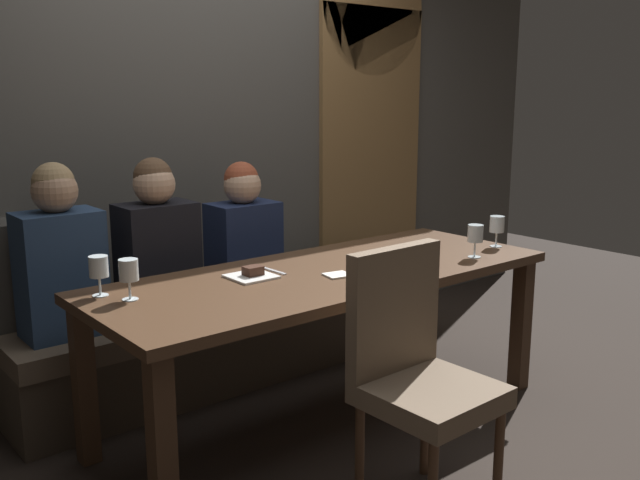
% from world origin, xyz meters
% --- Properties ---
extents(ground, '(9.00, 9.00, 0.00)m').
position_xyz_m(ground, '(0.00, 0.00, 0.00)').
color(ground, black).
extents(back_wall_tiled, '(6.00, 0.12, 3.00)m').
position_xyz_m(back_wall_tiled, '(0.00, 1.22, 1.50)').
color(back_wall_tiled, '#4C4944').
rests_on(back_wall_tiled, ground).
extents(arched_door, '(0.90, 0.05, 2.55)m').
position_xyz_m(arched_door, '(1.35, 1.15, 1.36)').
color(arched_door, olive).
rests_on(arched_door, ground).
extents(dining_table, '(2.20, 0.84, 0.74)m').
position_xyz_m(dining_table, '(0.00, 0.00, 0.65)').
color(dining_table, '#412B1C').
rests_on(dining_table, ground).
extents(banquette_bench, '(2.50, 0.44, 0.45)m').
position_xyz_m(banquette_bench, '(0.00, 0.70, 0.23)').
color(banquette_bench, '#40352A').
rests_on(banquette_bench, ground).
extents(chair_near_side, '(0.45, 0.45, 0.98)m').
position_xyz_m(chair_near_side, '(-0.18, -0.72, 0.56)').
color(chair_near_side, '#4C3321').
rests_on(chair_near_side, ground).
extents(diner_redhead, '(0.36, 0.24, 0.79)m').
position_xyz_m(diner_redhead, '(-0.96, 0.72, 0.82)').
color(diner_redhead, navy).
rests_on(diner_redhead, banquette_bench).
extents(diner_bearded, '(0.36, 0.24, 0.79)m').
position_xyz_m(diner_bearded, '(-0.51, 0.68, 0.82)').
color(diner_bearded, black).
rests_on(diner_bearded, banquette_bench).
extents(diner_far_end, '(0.36, 0.24, 0.73)m').
position_xyz_m(diner_far_end, '(0.02, 0.73, 0.80)').
color(diner_far_end, '#192342').
rests_on(diner_far_end, banquette_bench).
extents(wine_glass_center_front, '(0.08, 0.08, 0.16)m').
position_xyz_m(wine_glass_center_front, '(1.01, -0.18, 0.86)').
color(wine_glass_center_front, silver).
rests_on(wine_glass_center_front, dining_table).
extents(wine_glass_center_back, '(0.08, 0.08, 0.16)m').
position_xyz_m(wine_glass_center_back, '(0.73, -0.26, 0.86)').
color(wine_glass_center_back, silver).
rests_on(wine_glass_center_back, dining_table).
extents(wine_glass_far_right, '(0.08, 0.08, 0.16)m').
position_xyz_m(wine_glass_far_right, '(-0.97, 0.26, 0.86)').
color(wine_glass_far_right, silver).
rests_on(wine_glass_far_right, dining_table).
extents(wine_glass_end_right, '(0.08, 0.08, 0.16)m').
position_xyz_m(wine_glass_end_right, '(-0.90, 0.14, 0.85)').
color(wine_glass_end_right, silver).
rests_on(wine_glass_end_right, dining_table).
extents(dessert_plate, '(0.19, 0.19, 0.05)m').
position_xyz_m(dessert_plate, '(-0.34, 0.12, 0.75)').
color(dessert_plate, white).
rests_on(dessert_plate, dining_table).
extents(fork_on_table, '(0.02, 0.17, 0.01)m').
position_xyz_m(fork_on_table, '(-0.20, 0.14, 0.74)').
color(fork_on_table, silver).
rests_on(fork_on_table, dining_table).
extents(folded_napkin, '(0.13, 0.12, 0.01)m').
position_xyz_m(folded_napkin, '(-0.03, -0.10, 0.74)').
color(folded_napkin, silver).
rests_on(folded_napkin, dining_table).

